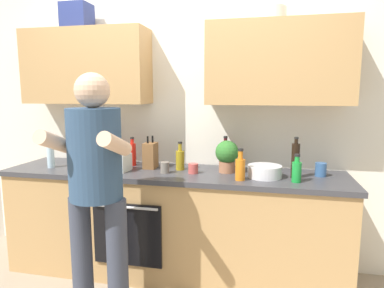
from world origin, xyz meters
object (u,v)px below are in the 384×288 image
Objects in this scene: cup_stoneware at (165,168)px; bottle_water at (51,155)px; knife_block at (150,155)px; mixing_bowl at (265,171)px; grocery_bag_produce at (117,162)px; bottle_soy at (295,160)px; cup_ceramic at (193,168)px; bottle_hotsauce at (132,154)px; bottle_soda at (297,171)px; bottle_wine at (225,156)px; bottle_vinegar at (111,151)px; grocery_bag_rice at (83,156)px; person_standing at (96,180)px; bottle_oil at (180,159)px; bottle_juice at (240,168)px; potted_herb at (227,155)px; cup_tea at (321,170)px.

bottle_water is at bearing -179.12° from cup_stoneware.
knife_block is at bearing 139.10° from cup_stoneware.
mixing_bowl is 1.28× the size of grocery_bag_produce.
bottle_soy is 1.56× the size of grocery_bag_produce.
cup_ceramic is (-0.79, -0.01, -0.10)m from bottle_soy.
bottle_water reaches higher than bottle_hotsauce.
bottle_hotsauce is 0.43m from cup_stoneware.
mixing_bowl is (-0.22, -0.02, -0.09)m from bottle_soy.
bottle_soda is 0.25m from mixing_bowl.
bottle_soda is at bearing -32.07° from bottle_wine.
bottle_soy reaches higher than bottle_hotsauce.
bottle_water is 0.52m from bottle_vinegar.
cup_stoneware is 0.42m from grocery_bag_produce.
grocery_bag_rice is 0.40m from grocery_bag_produce.
person_standing is 6.96× the size of bottle_oil.
bottle_hotsauce is at bearing 173.38° from bottle_soy.
bottle_soda is 0.81× the size of bottle_hotsauce.
potted_herb reaches higher than bottle_juice.
knife_block is 0.66m from potted_herb.
bottle_oil reaches higher than bottle_juice.
bottle_hotsauce reaches higher than mixing_bowl.
bottle_juice is (0.89, 0.54, 0.00)m from person_standing.
mixing_bowl is at bearing -0.81° from cup_ceramic.
bottle_vinegar is (-1.57, 0.23, 0.05)m from bottle_soda.
bottle_hotsauce is at bearing 162.43° from bottle_juice.
cup_ceramic is at bearing -4.03° from grocery_bag_rice.
grocery_bag_produce is (-0.24, -0.15, -0.04)m from knife_block.
bottle_juice is 1.04m from grocery_bag_produce.
bottle_soda is 1.82m from grocery_bag_rice.
bottle_soy is 0.24m from cup_tea.
bottle_oil reaches higher than mixing_bowl.
bottle_water is at bearing -158.81° from bottle_vinegar.
person_standing is 5.27× the size of bottle_soy.
bottle_hotsauce is (-0.98, 0.31, 0.02)m from bottle_juice.
bottle_water is at bearing -168.27° from bottle_wine.
mixing_bowl is 0.93× the size of knife_block.
grocery_bag_rice is (-0.62, -0.04, -0.03)m from knife_block.
potted_herb is (1.04, -0.03, 0.01)m from bottle_vinegar.
bottle_oil is at bearing 1.76° from grocery_bag_rice.
bottle_oil is 0.92× the size of mixing_bowl.
potted_herb is at bearing 5.74° from bottle_water.
bottle_oil is 0.47m from bottle_hotsauce.
bottle_wine is at bearing 170.31° from cup_tea.
person_standing is 6.53× the size of bottle_hotsauce.
grocery_bag_produce is at bearing -147.74° from knife_block.
bottle_wine is 1.16× the size of bottle_oil.
grocery_bag_rice is (-1.25, -0.18, -0.02)m from bottle_wine.
bottle_vinegar is (-1.16, 0.26, 0.05)m from bottle_juice.
knife_block is at bearing 3.37° from grocery_bag_rice.
bottle_water is (-2.05, -0.07, -0.03)m from bottle_soy.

